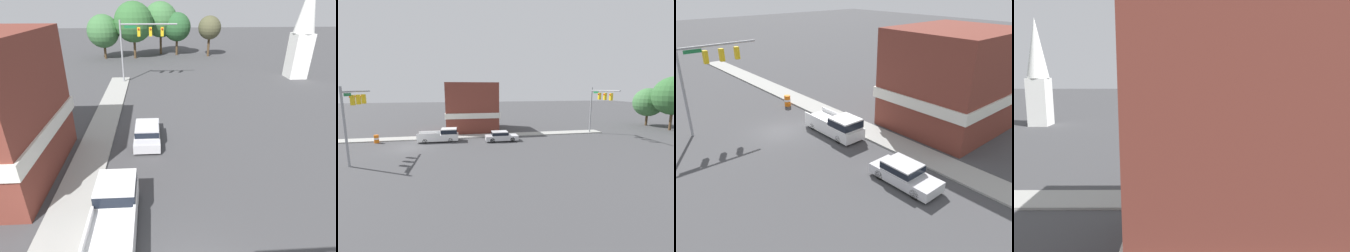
% 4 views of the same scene
% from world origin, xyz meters
% --- Properties ---
extents(ground_plane, '(200.00, 200.00, 0.00)m').
position_xyz_m(ground_plane, '(0.00, 0.00, 0.00)').
color(ground_plane, '#424244').
extents(sidewalk_curb, '(2.40, 60.00, 0.14)m').
position_xyz_m(sidewalk_curb, '(-5.70, 0.00, 0.07)').
color(sidewalk_curb, '#9E9E99').
rests_on(sidewalk_curb, ground).
extents(near_signal_assembly, '(6.60, 0.49, 7.67)m').
position_xyz_m(near_signal_assembly, '(3.85, -4.09, 5.61)').
color(near_signal_assembly, gray).
rests_on(near_signal_assembly, ground).
extents(far_signal_assembly, '(6.97, 0.49, 7.64)m').
position_xyz_m(far_signal_assembly, '(-2.84, 28.04, 5.61)').
color(far_signal_assembly, gray).
rests_on(far_signal_assembly, ground).
extents(car_lead, '(1.88, 4.62, 1.42)m').
position_xyz_m(car_lead, '(-1.87, 12.10, 0.74)').
color(car_lead, black).
rests_on(car_lead, ground).
extents(pickup_truck_parked, '(2.03, 5.55, 1.84)m').
position_xyz_m(pickup_truck_parked, '(-3.28, 3.84, 0.91)').
color(pickup_truck_parked, black).
rests_on(pickup_truck_parked, ground).
extents(construction_barrel, '(0.64, 0.64, 1.13)m').
position_xyz_m(construction_barrel, '(-3.90, -5.01, 0.58)').
color(construction_barrel, orange).
rests_on(construction_barrel, ground).
extents(corner_brick_building, '(9.84, 8.95, 8.46)m').
position_xyz_m(corner_brick_building, '(-12.17, 8.45, 4.11)').
color(corner_brick_building, brown).
rests_on(corner_brick_building, ground).
extents(backdrop_tree_left_far, '(5.64, 5.64, 7.56)m').
position_xyz_m(backdrop_tree_left_far, '(-9.85, 43.58, 4.73)').
color(backdrop_tree_left_far, '#4C3823').
rests_on(backdrop_tree_left_far, ground).
extents(backdrop_tree_left_mid, '(6.82, 6.82, 9.61)m').
position_xyz_m(backdrop_tree_left_mid, '(-4.47, 43.61, 6.19)').
color(backdrop_tree_left_mid, '#4C3823').
rests_on(backdrop_tree_left_mid, ground).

